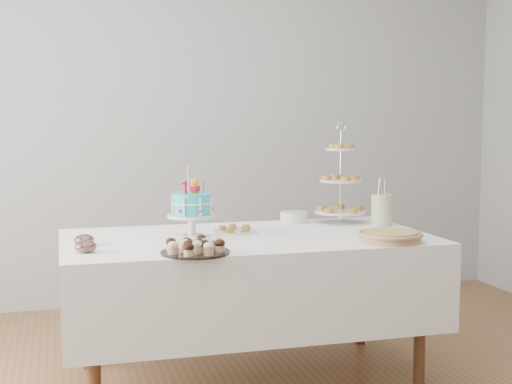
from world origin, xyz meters
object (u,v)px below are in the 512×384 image
object	(u,v)px
tiered_stand	(341,181)
utensil_pitcher	(382,209)
table	(248,278)
jam_bowl_a	(86,247)
pastry_plate	(235,230)
plate_stack	(294,217)
jam_bowl_b	(84,240)
pie	(390,236)
birthday_cake	(192,217)
cupcake_tray	(195,246)

from	to	relation	value
tiered_stand	utensil_pitcher	xyz separation A→B (m)	(0.18, -0.18, -0.15)
table	jam_bowl_a	xyz separation A→B (m)	(-0.84, -0.24, 0.26)
pastry_plate	utensil_pitcher	bearing A→B (deg)	0.70
plate_stack	jam_bowl_b	distance (m)	1.32
pie	birthday_cake	bearing A→B (deg)	157.11
pie	jam_bowl_a	bearing A→B (deg)	175.71
table	tiered_stand	bearing A→B (deg)	25.91
pie	plate_stack	distance (m)	0.80
plate_stack	jam_bowl_a	distance (m)	1.39
tiered_stand	birthday_cake	bearing A→B (deg)	-163.74
jam_bowl_b	utensil_pitcher	xyz separation A→B (m)	(1.68, 0.20, 0.07)
birthday_cake	jam_bowl_b	bearing A→B (deg)	176.37
plate_stack	jam_bowl_a	xyz separation A→B (m)	(-1.23, -0.64, -0.00)
birthday_cake	cupcake_tray	bearing A→B (deg)	-112.49
birthday_cake	plate_stack	xyz separation A→B (m)	(0.68, 0.36, -0.08)
tiered_stand	jam_bowl_b	bearing A→B (deg)	-165.88
pie	plate_stack	xyz separation A→B (m)	(-0.26, 0.75, 0.00)
jam_bowl_a	jam_bowl_b	size ratio (longest dim) A/B	1.04
jam_bowl_b	plate_stack	bearing A→B (deg)	20.36
jam_bowl_a	utensil_pitcher	xyz separation A→B (m)	(1.68, 0.38, 0.07)
table	jam_bowl_b	bearing A→B (deg)	-176.07
jam_bowl_a	plate_stack	bearing A→B (deg)	27.48
jam_bowl_a	tiered_stand	bearing A→B (deg)	20.52
tiered_stand	jam_bowl_b	xyz separation A→B (m)	(-1.50, -0.38, -0.22)
cupcake_tray	jam_bowl_b	distance (m)	0.59
birthday_cake	plate_stack	bearing A→B (deg)	13.64
birthday_cake	tiered_stand	xyz separation A→B (m)	(0.94, 0.28, 0.14)
pastry_plate	utensil_pitcher	size ratio (longest dim) A/B	0.87
cupcake_tray	pie	size ratio (longest dim) A/B	0.97
utensil_pitcher	plate_stack	bearing A→B (deg)	158.94
cupcake_tray	pie	bearing A→B (deg)	2.68
tiered_stand	pastry_plate	size ratio (longest dim) A/B	2.46
tiered_stand	utensil_pitcher	world-z (taller)	tiered_stand
jam_bowl_a	table	bearing A→B (deg)	16.03
birthday_cake	tiered_stand	bearing A→B (deg)	2.26
tiered_stand	jam_bowl_a	size ratio (longest dim) A/B	5.85
pie	jam_bowl_a	distance (m)	1.49
tiered_stand	plate_stack	xyz separation A→B (m)	(-0.26, 0.08, -0.22)
birthday_cake	pie	size ratio (longest dim) A/B	1.20
plate_stack	utensil_pitcher	world-z (taller)	utensil_pitcher
birthday_cake	jam_bowl_b	distance (m)	0.57
pie	tiered_stand	distance (m)	0.71
pie	jam_bowl_b	distance (m)	1.52
birthday_cake	jam_bowl_a	bearing A→B (deg)	-166.71
pastry_plate	jam_bowl_a	bearing A→B (deg)	-155.11
birthday_cake	cupcake_tray	distance (m)	0.45
table	pastry_plate	world-z (taller)	pastry_plate
pie	jam_bowl_b	size ratio (longest dim) A/B	3.40
birthday_cake	pie	xyz separation A→B (m)	(0.94, -0.40, -0.08)
tiered_stand	pastry_plate	xyz separation A→B (m)	(-0.69, -0.19, -0.23)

